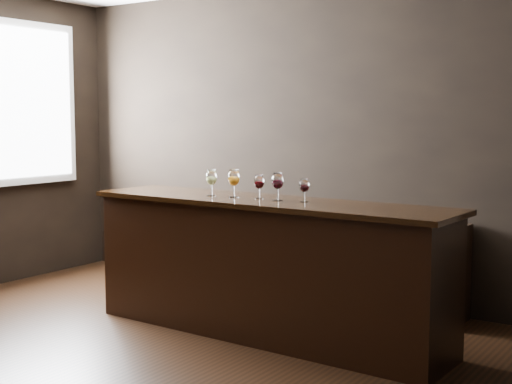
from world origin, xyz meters
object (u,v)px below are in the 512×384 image
Objects in this scene: back_bar_shelf at (339,261)px; glass_white at (211,178)px; bar_counter at (265,270)px; glass_red_c at (304,186)px; glass_amber at (234,178)px; glass_red_a at (259,182)px; glass_red_b at (278,181)px.

back_bar_shelf is 1.42m from glass_white.
glass_red_c is at bearing 8.46° from bar_counter.
glass_amber is 0.21m from glass_red_a.
glass_red_a is (0.21, 0.03, -0.02)m from glass_amber.
back_bar_shelf is (0.07, 1.05, -0.10)m from bar_counter.
glass_red_c is at bearing 3.92° from glass_amber.
bar_counter is 0.67m from glass_red_b.
bar_counter is at bearing 1.86° from glass_white.
glass_white is at bearing -177.14° from glass_amber.
back_bar_shelf is at bearing 92.36° from glass_red_b.
glass_red_c is (0.20, 0.04, -0.03)m from glass_red_b.
glass_white is 0.98× the size of glass_red_b.
bar_counter is at bearing -93.56° from back_bar_shelf.
back_bar_shelf is 1.28m from glass_red_a.
glass_red_a is (0.41, 0.04, -0.02)m from glass_white.
glass_red_c is at bearing -76.76° from back_bar_shelf.
glass_red_a is (-0.08, 0.03, 0.65)m from bar_counter.
glass_red_a is 1.06× the size of glass_red_c.
bar_counter is 0.82m from glass_white.
bar_counter is 15.71× the size of glass_red_a.
glass_amber reaches higher than back_bar_shelf.
glass_white is 0.79m from glass_red_c.
back_bar_shelf is at bearing 71.85° from glass_amber.
glass_red_b is at bearing -11.40° from glass_red_a.
glass_red_a is 0.38m from glass_red_c.
bar_counter is at bearing 175.49° from glass_red_b.
glass_red_b reaches higher than glass_red_c.
glass_red_b is (0.39, -0.00, -0.00)m from glass_amber.
bar_counter is at bearing -20.80° from glass_red_a.
glass_white is at bearing -179.32° from glass_red_b.
glass_amber is at bearing -108.15° from back_bar_shelf.
glass_amber is at bearing -176.08° from glass_red_c.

